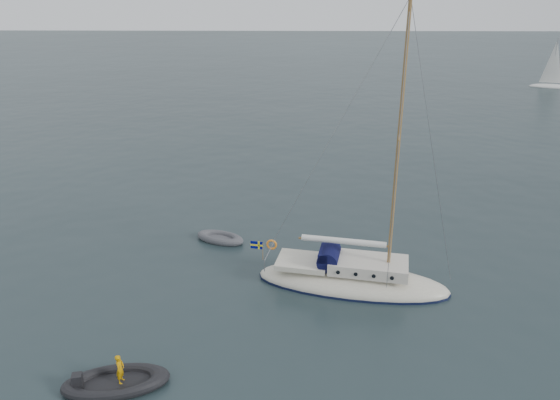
{
  "coord_description": "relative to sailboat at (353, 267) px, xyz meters",
  "views": [
    {
      "loc": [
        0.33,
        -26.3,
        14.15
      ],
      "look_at": [
        -0.14,
        0.0,
        3.6
      ],
      "focal_mm": 35.0,
      "sensor_mm": 36.0,
      "label": 1
    }
  ],
  "objects": [
    {
      "name": "distant_yacht_b",
      "position": [
        34.22,
        55.84,
        2.01
      ],
      "size": [
        5.46,
        2.91,
        7.23
      ],
      "rotation": [
        0.0,
        0.0,
        -0.31
      ],
      "color": "silver",
      "rests_on": "ground"
    },
    {
      "name": "dinghy",
      "position": [
        -7.22,
        4.97,
        -0.89
      ],
      "size": [
        2.99,
        1.35,
        0.43
      ],
      "rotation": [
        0.0,
        0.0,
        -0.39
      ],
      "color": "#505156",
      "rests_on": "ground"
    },
    {
      "name": "rib",
      "position": [
        -9.65,
        -7.51,
        -0.85
      ],
      "size": [
        4.0,
        1.82,
        1.4
      ],
      "rotation": [
        0.0,
        0.0,
        0.22
      ],
      "color": "black",
      "rests_on": "ground"
    },
    {
      "name": "sailboat",
      "position": [
        0.0,
        0.0,
        0.0
      ],
      "size": [
        10.01,
        3.0,
        14.25
      ],
      "rotation": [
        0.0,
        0.0,
        -0.2
      ],
      "color": "beige",
      "rests_on": "ground"
    },
    {
      "name": "ground",
      "position": [
        -3.52,
        2.49,
        -1.08
      ],
      "size": [
        300.0,
        300.0,
        0.0
      ],
      "primitive_type": "plane",
      "color": "black",
      "rests_on": "ground"
    }
  ]
}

